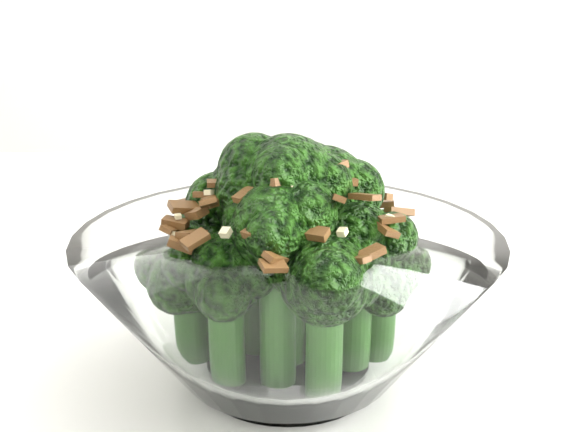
# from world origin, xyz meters

# --- Properties ---
(table) EXTENTS (1.37, 1.08, 0.75)m
(table) POSITION_xyz_m (0.13, -0.14, 0.68)
(table) COLOR white
(table) RESTS_ON ground
(broccoli_dish) EXTENTS (0.20, 0.20, 0.12)m
(broccoli_dish) POSITION_xyz_m (0.10, -0.22, 0.80)
(broccoli_dish) COLOR white
(broccoli_dish) RESTS_ON table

